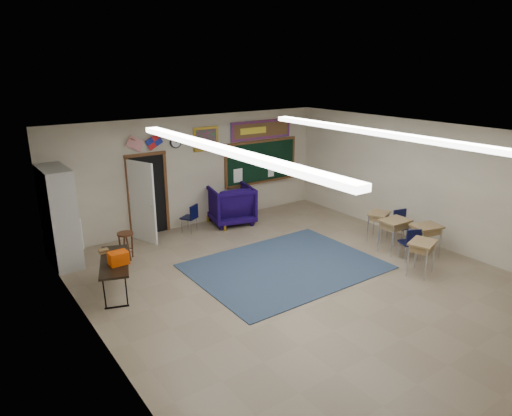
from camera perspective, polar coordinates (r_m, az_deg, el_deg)
floor at (r=9.54m, az=5.80°, el=-9.26°), size 9.00×9.00×0.00m
back_wall at (r=12.56m, az=-7.61°, el=4.59°), size 8.00×0.04×3.00m
left_wall at (r=7.14m, az=-19.01°, el=-6.49°), size 0.04×9.00×3.00m
right_wall at (r=11.91m, az=20.74°, el=2.87°), size 0.04×9.00×3.00m
ceiling at (r=8.61m, az=6.41°, el=8.85°), size 8.00×9.00×0.04m
area_rug at (r=10.20m, az=3.69°, el=-7.28°), size 4.00×3.00×0.02m
fluorescent_strips at (r=8.62m, az=6.40°, el=8.45°), size 3.86×6.00×0.10m
doorway at (r=11.93m, az=-13.55°, el=1.36°), size 1.10×0.89×2.16m
chalkboard at (r=13.67m, az=0.66°, el=5.66°), size 2.55×0.14×1.30m
bulletin_board at (r=13.50m, az=0.67°, el=9.76°), size 2.10×0.05×0.55m
framed_art_print at (r=12.53m, az=-6.27°, el=8.58°), size 0.75×0.05×0.65m
wall_clock at (r=12.12m, az=-10.01°, el=8.11°), size 0.32×0.05×0.32m
wall_flags at (r=11.74m, az=-13.75°, el=8.22°), size 1.16×0.06×0.70m
storage_cabinet at (r=10.87m, az=-23.35°, el=-1.00°), size 0.59×1.25×2.20m
wingback_armchair at (r=12.75m, az=-3.16°, el=0.45°), size 1.38×1.41×1.08m
student_chair_reading at (r=12.21m, az=-8.37°, el=-1.27°), size 0.52×0.52×0.77m
student_chair_desk_a at (r=10.95m, az=18.57°, el=-4.23°), size 0.52×0.52×0.79m
student_chair_desk_b at (r=11.92m, az=17.92°, el=-2.29°), size 0.50×0.50×0.83m
student_desk_front_left at (r=11.26m, az=16.85°, el=-3.13°), size 0.69×0.53×0.81m
student_desk_front_right at (r=11.96m, az=15.02°, el=-2.00°), size 0.73×0.65×0.72m
student_desk_back_left at (r=10.28m, az=19.94°, el=-5.67°), size 0.74×0.64×0.75m
student_desk_back_right at (r=11.22m, az=20.40°, el=-3.70°), size 0.74×0.62×0.77m
folding_table at (r=9.43m, az=-17.12°, el=-7.92°), size 1.02×1.66×0.90m
wooden_stool at (r=10.84m, az=-15.91°, el=-4.54°), size 0.37×0.37×0.64m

